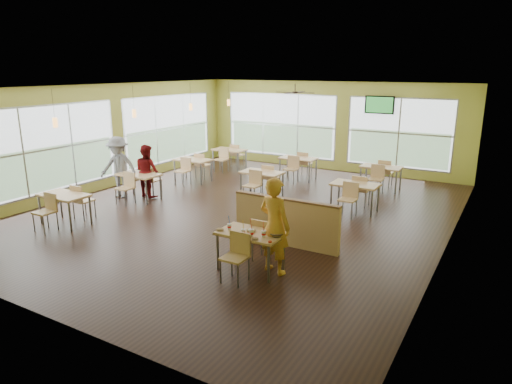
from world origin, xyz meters
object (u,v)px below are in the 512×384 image
at_px(main_table, 251,238).
at_px(half_wall_divider, 286,222).
at_px(man_plaid, 275,226).
at_px(food_basket, 277,234).

height_order(main_table, half_wall_divider, half_wall_divider).
xyz_separation_m(man_plaid, food_basket, (0.08, -0.08, -0.12)).
height_order(half_wall_divider, food_basket, half_wall_divider).
bearing_deg(half_wall_divider, main_table, -90.00).
bearing_deg(food_basket, half_wall_divider, 109.89).
bearing_deg(main_table, half_wall_divider, 90.00).
height_order(half_wall_divider, man_plaid, man_plaid).
distance_m(man_plaid, food_basket, 0.17).
height_order(main_table, food_basket, main_table).
distance_m(main_table, half_wall_divider, 1.45).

